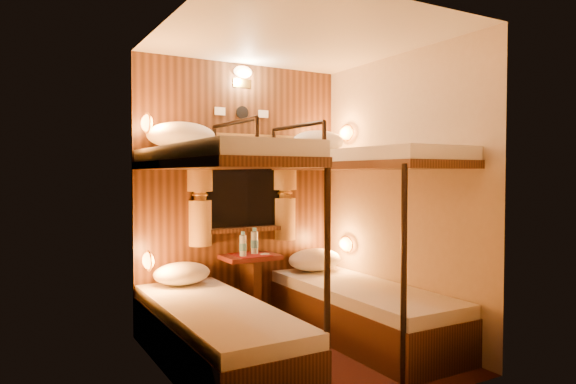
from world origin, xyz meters
TOP-DOWN VIEW (x-y plane):
  - floor at (0.00, 0.00)m, footprint 2.10×2.10m
  - ceiling at (0.00, 0.00)m, footprint 2.10×2.10m
  - wall_back at (0.00, 1.05)m, footprint 2.40×0.00m
  - wall_front at (0.00, -1.05)m, footprint 2.40×0.00m
  - wall_left at (-1.00, 0.00)m, footprint 0.00×2.40m
  - wall_right at (1.00, 0.00)m, footprint 0.00×2.40m
  - back_panel at (0.00, 1.04)m, footprint 2.00×0.03m
  - bunk_left at (-0.65, 0.07)m, footprint 0.72×1.90m
  - bunk_right at (0.65, 0.07)m, footprint 0.72×1.90m
  - window at (0.00, 1.00)m, footprint 1.00×0.12m
  - curtains at (0.00, 0.97)m, footprint 1.10×0.22m
  - back_fixtures at (0.00, 1.00)m, footprint 0.54×0.09m
  - reading_lamps at (-0.00, 0.70)m, footprint 2.00×0.20m
  - table at (0.00, 0.85)m, footprint 0.50×0.34m
  - bottle_left at (-0.09, 0.80)m, footprint 0.06×0.06m
  - bottle_right at (0.06, 0.88)m, footprint 0.07×0.07m
  - sachet_a at (0.12, 0.79)m, footprint 0.10×0.08m
  - sachet_b at (0.14, 0.83)m, footprint 0.09×0.08m
  - pillow_lower_left at (-0.65, 0.81)m, footprint 0.48×0.34m
  - pillow_lower_right at (0.65, 0.78)m, footprint 0.54×0.38m
  - pillow_upper_left at (-0.65, 0.80)m, footprint 0.57×0.41m
  - pillow_upper_right at (0.65, 0.72)m, footprint 0.52×0.37m

SIDE VIEW (x-z plane):
  - floor at x=0.00m, z-range 0.00..0.00m
  - table at x=0.00m, z-range 0.09..0.74m
  - pillow_lower_left at x=-0.65m, z-range 0.46..0.64m
  - bunk_left at x=-0.65m, z-range -0.35..1.47m
  - bunk_right at x=0.65m, z-range -0.35..1.47m
  - pillow_lower_right at x=0.65m, z-range 0.46..0.67m
  - sachet_b at x=0.14m, z-range 0.65..0.66m
  - sachet_a at x=0.12m, z-range 0.65..0.66m
  - bottle_left at x=-0.09m, z-range 0.63..0.86m
  - bottle_right at x=0.06m, z-range 0.63..0.87m
  - window at x=0.00m, z-range 0.79..1.58m
  - wall_back at x=0.00m, z-range 0.00..2.40m
  - wall_front at x=0.00m, z-range 0.00..2.40m
  - wall_left at x=-1.00m, z-range 0.00..2.40m
  - wall_right at x=1.00m, z-range 0.00..2.40m
  - back_panel at x=0.00m, z-range 0.00..2.40m
  - reading_lamps at x=0.00m, z-range 0.62..1.86m
  - curtains at x=0.00m, z-range 0.76..1.76m
  - pillow_upper_right at x=0.65m, z-range 1.59..1.79m
  - pillow_upper_left at x=-0.65m, z-range 1.59..1.81m
  - back_fixtures at x=0.00m, z-range 2.00..2.49m
  - ceiling at x=0.00m, z-range 2.40..2.40m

